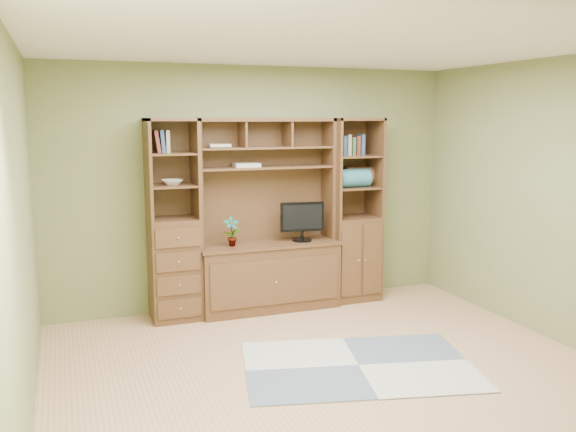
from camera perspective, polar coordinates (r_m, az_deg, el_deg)
name	(u,v)px	position (r m, az deg, el deg)	size (l,w,h in m)	color
room	(331,214)	(4.81, 4.09, 0.16)	(4.60, 4.10, 2.64)	tan
center_hutch	(268,216)	(6.47, -1.86, 0.04)	(1.54, 0.53, 2.05)	#4C2F1A
left_tower	(173,220)	(6.27, -10.68, -0.41)	(0.50, 0.45, 2.05)	#4C2F1A
right_tower	(353,210)	(6.90, 6.13, 0.57)	(0.55, 0.45, 2.05)	#4C2F1A
rug	(359,366)	(5.27, 6.62, -13.73)	(1.89, 1.26, 0.01)	gray
monitor	(302,214)	(6.57, 1.33, 0.16)	(0.48, 0.21, 0.59)	black
orchid	(232,232)	(6.34, -5.30, -1.46)	(0.16, 0.11, 0.31)	#B55E3D
magazines	(246,165)	(6.43, -3.93, 4.78)	(0.27, 0.20, 0.04)	#B8A79C
bowl	(172,182)	(6.21, -10.78, 3.14)	(0.21, 0.21, 0.05)	beige
blanket_teal	(354,178)	(6.80, 6.17, 3.55)	(0.35, 0.20, 0.20)	#2C6873
blanket_red	(361,176)	(6.98, 6.83, 3.74)	(0.39, 0.21, 0.21)	brown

